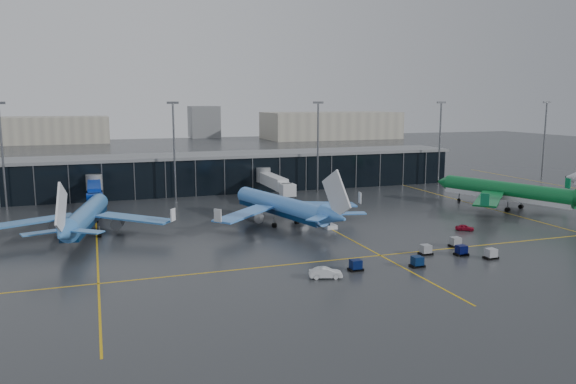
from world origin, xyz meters
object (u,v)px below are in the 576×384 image
object	(u,v)px
airliner_arkefly	(85,204)
baggage_carts	(436,254)
airliner_aer_lingus	(507,181)
service_van_white	(326,273)
airliner_klm_near	(280,194)
service_van_red	(465,228)
mobile_airstair	(330,224)

from	to	relation	value
airliner_arkefly	baggage_carts	world-z (taller)	airliner_arkefly
airliner_aer_lingus	airliner_arkefly	bearing A→B (deg)	157.47
airliner_arkefly	service_van_white	xyz separation A→B (m)	(33.31, -39.56, -5.34)
airliner_klm_near	baggage_carts	bearing A→B (deg)	-79.05
airliner_arkefly	service_van_red	size ratio (longest dim) A/B	11.05
airliner_klm_near	service_van_white	world-z (taller)	airliner_klm_near
airliner_klm_near	service_van_white	xyz separation A→B (m)	(-5.27, -36.91, -5.55)
airliner_aer_lingus	baggage_carts	bearing A→B (deg)	-162.11
airliner_arkefly	service_van_white	distance (m)	51.98
airliner_arkefly	airliner_klm_near	distance (m)	38.67
baggage_carts	service_van_white	size ratio (longest dim) A/B	5.40
mobile_airstair	service_van_red	bearing A→B (deg)	-24.17
service_van_red	baggage_carts	bearing A→B (deg)	161.89
mobile_airstair	airliner_aer_lingus	bearing A→B (deg)	5.83
baggage_carts	mobile_airstair	xyz separation A→B (m)	(-7.70, 26.26, 0.01)
mobile_airstair	service_van_white	world-z (taller)	mobile_airstair
service_van_red	service_van_white	xyz separation A→B (m)	(-38.21, -18.99, 0.18)
service_van_red	service_van_white	distance (m)	42.67
baggage_carts	airliner_klm_near	bearing A→B (deg)	115.64
airliner_klm_near	mobile_airstair	size ratio (longest dim) A/B	11.98
service_van_red	airliner_aer_lingus	bearing A→B (deg)	-25.94
airliner_arkefly	airliner_aer_lingus	world-z (taller)	airliner_aer_lingus
mobile_airstair	service_van_white	bearing A→B (deg)	-114.61
baggage_carts	mobile_airstair	size ratio (longest dim) A/B	7.58
mobile_airstair	service_van_red	world-z (taller)	mobile_airstair
airliner_klm_near	baggage_carts	size ratio (longest dim) A/B	1.58
airliner_klm_near	service_van_red	size ratio (longest dim) A/B	11.43
airliner_arkefly	mobile_airstair	size ratio (longest dim) A/B	11.59
airliner_aer_lingus	baggage_carts	world-z (taller)	airliner_aer_lingus
airliner_klm_near	airliner_arkefly	bearing A→B (deg)	161.39
airliner_klm_near	airliner_aer_lingus	world-z (taller)	airliner_aer_lingus
airliner_arkefly	airliner_klm_near	xyz separation A→B (m)	(38.58, -2.64, 0.21)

